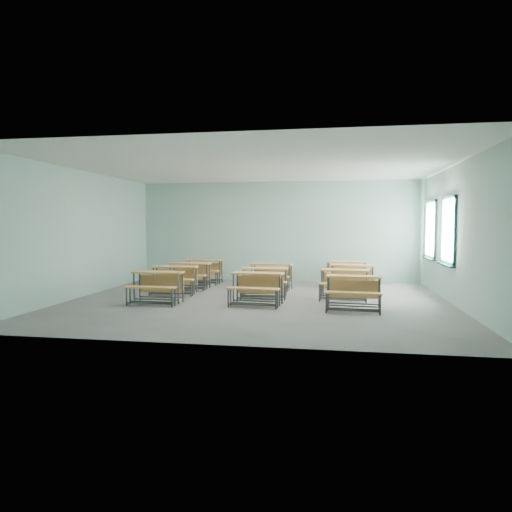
% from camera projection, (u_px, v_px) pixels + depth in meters
% --- Properties ---
extents(room, '(9.04, 8.04, 3.24)m').
position_uv_depth(room, '(261.00, 234.00, 10.80)').
color(room, gray).
rests_on(room, ground).
extents(desk_unit_r0c0, '(1.18, 0.79, 0.73)m').
position_uv_depth(desk_unit_r0c0, '(157.00, 282.00, 10.59)').
color(desk_unit_r0c0, '#D08F4B').
rests_on(desk_unit_r0c0, ground).
extents(desk_unit_r0c1, '(1.23, 0.87, 0.73)m').
position_uv_depth(desk_unit_r0c1, '(257.00, 283.00, 10.38)').
color(desk_unit_r0c1, '#D08F4B').
rests_on(desk_unit_r0c1, ground).
extents(desk_unit_r0c2, '(1.22, 0.86, 0.73)m').
position_uv_depth(desk_unit_r0c2, '(354.00, 287.00, 9.72)').
color(desk_unit_r0c2, '#D08F4B').
rests_on(desk_unit_r0c2, ground).
extents(desk_unit_r1c0, '(1.25, 0.91, 0.73)m').
position_uv_depth(desk_unit_r1c0, '(174.00, 275.00, 11.99)').
color(desk_unit_r1c0, '#D08F4B').
rests_on(desk_unit_r1c0, ground).
extents(desk_unit_r1c1, '(1.22, 0.85, 0.73)m').
position_uv_depth(desk_unit_r1c1, '(264.00, 278.00, 11.48)').
color(desk_unit_r1c1, '#D08F4B').
rests_on(desk_unit_r1c1, ground).
extents(desk_unit_r1c2, '(1.25, 0.90, 0.73)m').
position_uv_depth(desk_unit_r1c2, '(344.00, 280.00, 11.08)').
color(desk_unit_r1c2, '#D08F4B').
rests_on(desk_unit_r1c2, ground).
extents(desk_unit_r2c0, '(1.19, 0.81, 0.73)m').
position_uv_depth(desk_unit_r2c0, '(189.00, 271.00, 13.00)').
color(desk_unit_r2c0, '#D08F4B').
rests_on(desk_unit_r2c0, ground).
extents(desk_unit_r2c1, '(1.26, 0.92, 0.73)m').
position_uv_depth(desk_unit_r2c1, '(271.00, 272.00, 12.76)').
color(desk_unit_r2c1, '#D08F4B').
rests_on(desk_unit_r2c1, ground).
extents(desk_unit_r2c2, '(1.22, 0.86, 0.73)m').
position_uv_depth(desk_unit_r2c2, '(352.00, 274.00, 12.36)').
color(desk_unit_r2c2, '#D08F4B').
rests_on(desk_unit_r2c2, ground).
extents(desk_unit_r3c0, '(1.19, 0.81, 0.73)m').
position_uv_depth(desk_unit_r3c0, '(203.00, 267.00, 14.19)').
color(desk_unit_r3c0, '#D08F4B').
rests_on(desk_unit_r3c0, ground).
extents(desk_unit_r3c2, '(1.22, 0.86, 0.73)m').
position_uv_depth(desk_unit_r3c2, '(347.00, 269.00, 13.59)').
color(desk_unit_r3c2, '#D08F4B').
rests_on(desk_unit_r3c2, ground).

